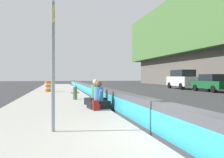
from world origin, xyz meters
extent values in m
plane|color=#353538|center=(0.00, 0.00, 0.00)|extent=(160.00, 160.00, 0.00)
cube|color=#A8A59E|center=(0.00, 2.65, 0.07)|extent=(80.00, 4.40, 0.14)
cube|color=#47474C|center=(0.00, 0.00, 0.42)|extent=(76.00, 0.44, 0.85)
cube|color=teal|center=(0.00, 0.23, 0.38)|extent=(74.48, 0.01, 0.54)
cylinder|color=gray|center=(1.25, 2.60, 1.94)|extent=(0.09, 0.09, 3.60)
cube|color=yellow|center=(1.25, 2.58, 2.94)|extent=(0.44, 0.02, 0.36)
cube|color=black|center=(1.25, 2.57, 2.94)|extent=(0.30, 0.01, 0.10)
cylinder|color=#47663D|center=(9.40, 1.52, 0.50)|extent=(0.24, 0.24, 0.72)
cone|color=gray|center=(9.40, 1.52, 0.94)|extent=(0.26, 0.26, 0.16)
cylinder|color=gray|center=(9.40, 1.35, 0.54)|extent=(0.10, 0.12, 0.10)
cylinder|color=gray|center=(9.40, 1.69, 0.54)|extent=(0.10, 0.12, 0.10)
cube|color=black|center=(5.21, 0.83, 0.30)|extent=(0.84, 0.94, 0.31)
cylinder|color=#427FB7|center=(5.21, 0.83, 0.74)|extent=(0.40, 0.40, 0.59)
sphere|color=brown|center=(5.21, 0.83, 1.17)|extent=(0.26, 0.26, 0.26)
cylinder|color=#427FB7|center=(5.42, 0.87, 0.69)|extent=(0.32, 0.19, 0.52)
cylinder|color=#427FB7|center=(4.99, 0.79, 0.69)|extent=(0.32, 0.19, 0.52)
cube|color=black|center=(6.57, 0.75, 0.30)|extent=(0.98, 1.06, 0.32)
cylinder|color=#4C8951|center=(6.57, 0.75, 0.77)|extent=(0.41, 0.41, 0.61)
sphere|color=beige|center=(6.57, 0.75, 1.21)|extent=(0.27, 0.27, 0.27)
cylinder|color=#4C8951|center=(6.79, 0.82, 0.71)|extent=(0.34, 0.24, 0.54)
cylinder|color=#4C8951|center=(6.36, 0.67, 0.71)|extent=(0.34, 0.24, 0.54)
cube|color=maroon|center=(4.67, 1.04, 0.34)|extent=(0.32, 0.22, 0.40)
cube|color=maroon|center=(4.67, 0.90, 0.28)|extent=(0.22, 0.06, 0.20)
cylinder|color=orange|center=(17.14, 3.38, 0.61)|extent=(0.52, 0.52, 0.95)
cylinder|color=white|center=(17.14, 3.38, 0.80)|extent=(0.54, 0.54, 0.10)
cylinder|color=white|center=(17.14, 3.38, 0.47)|extent=(0.54, 0.54, 0.10)
cube|color=#145128|center=(16.04, -12.18, 0.69)|extent=(4.53, 1.87, 0.72)
cube|color=black|center=(15.94, -12.18, 1.38)|extent=(2.23, 1.66, 0.66)
cylinder|color=black|center=(17.46, -11.29, 0.33)|extent=(0.66, 0.23, 0.66)
cylinder|color=black|center=(17.49, -13.02, 0.33)|extent=(0.66, 0.23, 0.66)
cylinder|color=black|center=(14.58, -11.34, 0.33)|extent=(0.66, 0.23, 0.66)
cube|color=silver|center=(21.53, -12.05, 0.93)|extent=(4.85, 2.05, 1.10)
cube|color=black|center=(21.43, -12.05, 1.88)|extent=(3.15, 1.81, 0.80)
cylinder|color=black|center=(23.09, -11.17, 0.38)|extent=(0.77, 0.24, 0.76)
cylinder|color=black|center=(23.04, -13.01, 0.38)|extent=(0.77, 0.24, 0.76)
cylinder|color=black|center=(20.02, -11.09, 0.38)|extent=(0.77, 0.24, 0.76)
cylinder|color=black|center=(19.97, -12.93, 0.38)|extent=(0.77, 0.24, 0.76)
camera|label=1|loc=(-4.71, 2.48, 1.47)|focal=38.50mm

